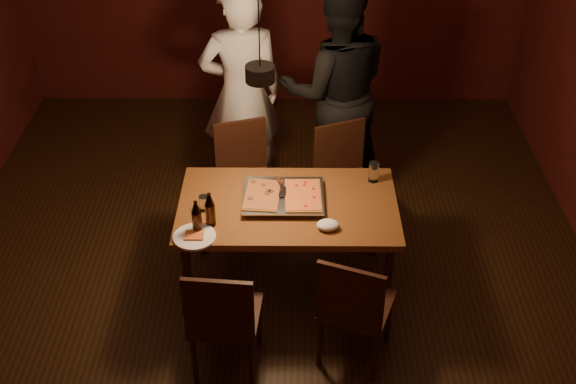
{
  "coord_description": "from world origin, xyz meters",
  "views": [
    {
      "loc": [
        0.2,
        -3.93,
        3.66
      ],
      "look_at": [
        0.17,
        0.05,
        0.85
      ],
      "focal_mm": 45.0,
      "sensor_mm": 36.0,
      "label": 1
    }
  ],
  "objects_px": {
    "chair_far_left": "(244,167)",
    "pendant_lamp": "(260,72)",
    "chair_near_left": "(223,313)",
    "plate_slice": "(195,237)",
    "pizza_tray": "(283,198)",
    "dining_table": "(288,213)",
    "diner_white": "(242,94)",
    "diner_dark": "(336,91)",
    "beer_bottle_b": "(210,209)",
    "chair_near_right": "(354,303)",
    "chair_far_right": "(344,169)",
    "beer_bottle_a": "(197,217)"
  },
  "relations": [
    {
      "from": "chair_far_right",
      "to": "pendant_lamp",
      "type": "height_order",
      "value": "pendant_lamp"
    },
    {
      "from": "chair_far_right",
      "to": "pendant_lamp",
      "type": "bearing_deg",
      "value": 31.28
    },
    {
      "from": "chair_far_right",
      "to": "diner_dark",
      "type": "xyz_separation_m",
      "value": [
        -0.06,
        0.51,
        0.42
      ]
    },
    {
      "from": "diner_dark",
      "to": "pendant_lamp",
      "type": "height_order",
      "value": "pendant_lamp"
    },
    {
      "from": "beer_bottle_b",
      "to": "plate_slice",
      "type": "relative_size",
      "value": 0.91
    },
    {
      "from": "dining_table",
      "to": "pizza_tray",
      "type": "distance_m",
      "value": 0.11
    },
    {
      "from": "chair_near_right",
      "to": "pizza_tray",
      "type": "relative_size",
      "value": 0.98
    },
    {
      "from": "plate_slice",
      "to": "chair_far_left",
      "type": "bearing_deg",
      "value": 78.05
    },
    {
      "from": "beer_bottle_b",
      "to": "plate_slice",
      "type": "distance_m",
      "value": 0.2
    },
    {
      "from": "dining_table",
      "to": "pizza_tray",
      "type": "relative_size",
      "value": 2.73
    },
    {
      "from": "pizza_tray",
      "to": "plate_slice",
      "type": "height_order",
      "value": "pizza_tray"
    },
    {
      "from": "diner_white",
      "to": "diner_dark",
      "type": "distance_m",
      "value": 0.77
    },
    {
      "from": "chair_near_right",
      "to": "pendant_lamp",
      "type": "distance_m",
      "value": 1.52
    },
    {
      "from": "dining_table",
      "to": "diner_white",
      "type": "distance_m",
      "value": 1.36
    },
    {
      "from": "chair_near_left",
      "to": "diner_dark",
      "type": "distance_m",
      "value": 2.29
    },
    {
      "from": "chair_near_left",
      "to": "plate_slice",
      "type": "bearing_deg",
      "value": 119.2
    },
    {
      "from": "diner_white",
      "to": "chair_far_right",
      "type": "bearing_deg",
      "value": 137.77
    },
    {
      "from": "chair_near_left",
      "to": "pendant_lamp",
      "type": "height_order",
      "value": "pendant_lamp"
    },
    {
      "from": "dining_table",
      "to": "diner_white",
      "type": "xyz_separation_m",
      "value": [
        -0.39,
        1.28,
        0.25
      ]
    },
    {
      "from": "chair_far_left",
      "to": "chair_near_left",
      "type": "xyz_separation_m",
      "value": [
        -0.04,
        -1.62,
        0.0
      ]
    },
    {
      "from": "chair_far_left",
      "to": "plate_slice",
      "type": "bearing_deg",
      "value": 60.36
    },
    {
      "from": "chair_far_left",
      "to": "pendant_lamp",
      "type": "height_order",
      "value": "pendant_lamp"
    },
    {
      "from": "chair_far_left",
      "to": "chair_near_left",
      "type": "height_order",
      "value": "same"
    },
    {
      "from": "dining_table",
      "to": "diner_dark",
      "type": "bearing_deg",
      "value": 73.44
    },
    {
      "from": "chair_far_left",
      "to": "pendant_lamp",
      "type": "distance_m",
      "value": 1.49
    },
    {
      "from": "chair_far_right",
      "to": "chair_far_left",
      "type": "bearing_deg",
      "value": -23.66
    },
    {
      "from": "plate_slice",
      "to": "diner_dark",
      "type": "height_order",
      "value": "diner_dark"
    },
    {
      "from": "dining_table",
      "to": "plate_slice",
      "type": "height_order",
      "value": "plate_slice"
    },
    {
      "from": "chair_far_left",
      "to": "diner_dark",
      "type": "height_order",
      "value": "diner_dark"
    },
    {
      "from": "chair_near_left",
      "to": "chair_near_right",
      "type": "distance_m",
      "value": 0.81
    },
    {
      "from": "dining_table",
      "to": "pendant_lamp",
      "type": "distance_m",
      "value": 1.1
    },
    {
      "from": "chair_far_right",
      "to": "chair_near_left",
      "type": "height_order",
      "value": "same"
    },
    {
      "from": "beer_bottle_a",
      "to": "plate_slice",
      "type": "bearing_deg",
      "value": -103.94
    },
    {
      "from": "pizza_tray",
      "to": "diner_dark",
      "type": "xyz_separation_m",
      "value": [
        0.41,
        1.24,
        0.18
      ]
    },
    {
      "from": "chair_far_right",
      "to": "pizza_tray",
      "type": "bearing_deg",
      "value": 35.15
    },
    {
      "from": "chair_far_left",
      "to": "diner_white",
      "type": "height_order",
      "value": "diner_white"
    },
    {
      "from": "dining_table",
      "to": "pendant_lamp",
      "type": "xyz_separation_m",
      "value": [
        -0.17,
        -0.05,
        1.08
      ]
    },
    {
      "from": "beer_bottle_a",
      "to": "plate_slice",
      "type": "distance_m",
      "value": 0.13
    },
    {
      "from": "plate_slice",
      "to": "beer_bottle_b",
      "type": "bearing_deg",
      "value": 55.84
    },
    {
      "from": "dining_table",
      "to": "beer_bottle_b",
      "type": "bearing_deg",
      "value": -154.97
    },
    {
      "from": "beer_bottle_a",
      "to": "diner_white",
      "type": "height_order",
      "value": "diner_white"
    },
    {
      "from": "beer_bottle_b",
      "to": "pendant_lamp",
      "type": "xyz_separation_m",
      "value": [
        0.34,
        0.19,
        0.89
      ]
    },
    {
      "from": "chair_near_right",
      "to": "beer_bottle_b",
      "type": "relative_size",
      "value": 2.16
    },
    {
      "from": "pizza_tray",
      "to": "chair_near_left",
      "type": "bearing_deg",
      "value": -108.25
    },
    {
      "from": "chair_near_left",
      "to": "chair_near_right",
      "type": "bearing_deg",
      "value": 12.08
    },
    {
      "from": "dining_table",
      "to": "diner_white",
      "type": "height_order",
      "value": "diner_white"
    },
    {
      "from": "chair_far_left",
      "to": "chair_far_right",
      "type": "xyz_separation_m",
      "value": [
        0.79,
        -0.02,
        0.0
      ]
    },
    {
      "from": "plate_slice",
      "to": "chair_near_left",
      "type": "bearing_deg",
      "value": -65.89
    },
    {
      "from": "dining_table",
      "to": "chair_near_right",
      "type": "relative_size",
      "value": 2.77
    },
    {
      "from": "plate_slice",
      "to": "diner_white",
      "type": "distance_m",
      "value": 1.68
    }
  ]
}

